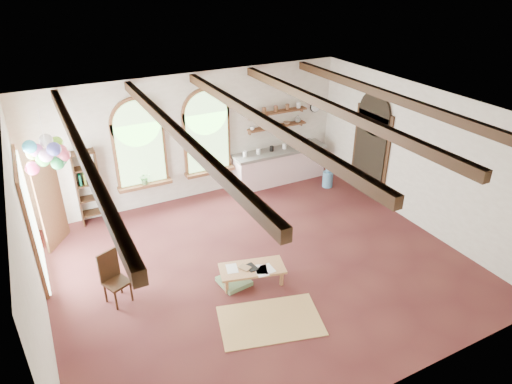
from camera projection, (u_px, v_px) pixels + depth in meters
floor at (260, 264)px, 9.34m from camera, size 8.00×8.00×0.00m
ceiling_beams at (261, 119)px, 7.91m from camera, size 6.20×6.80×0.18m
window_left at (140, 147)px, 10.72m from camera, size 1.30×0.28×2.20m
window_right at (207, 135)px, 11.41m from camera, size 1.30×0.28×2.20m
left_doorway at (31, 222)px, 8.62m from camera, size 0.10×1.90×2.50m
right_doorway at (369, 155)px, 11.63m from camera, size 0.10×1.30×2.40m
kitchen_counter at (280, 165)px, 12.58m from camera, size 2.68×0.62×0.94m
wall_shelf_lower at (277, 126)px, 12.23m from camera, size 1.70×0.24×0.04m
wall_shelf_upper at (277, 112)px, 12.04m from camera, size 1.70×0.24×0.04m
wall_clock at (315, 107)px, 12.63m from camera, size 0.32×0.04×0.32m
bookshelf at (88, 188)px, 10.44m from camera, size 0.53×0.32×1.80m
coffee_table at (252, 269)px, 8.69m from camera, size 1.34×0.86×0.35m
side_chair at (117, 288)px, 8.24m from camera, size 0.53×0.53×1.01m
floor_mat at (270, 321)px, 7.90m from camera, size 1.97×1.50×0.02m
floor_cushion at (234, 281)px, 8.79m from camera, size 0.60×0.60×0.09m
water_jug_a at (304, 167)px, 13.00m from camera, size 0.32×0.32×0.62m
water_jug_b at (328, 178)px, 12.39m from camera, size 0.28×0.28×0.55m
balloon_cluster at (47, 154)px, 8.53m from camera, size 0.82×0.90×1.16m
table_book at (242, 270)px, 8.60m from camera, size 0.25×0.28×0.02m
tablet at (251, 267)px, 8.67m from camera, size 0.21×0.28×0.01m
potted_plant_left at (145, 178)px, 10.99m from camera, size 0.27×0.23×0.30m
potted_plant_right at (210, 165)px, 11.69m from camera, size 0.27×0.23×0.30m
shelf_cup_a at (252, 128)px, 11.89m from camera, size 0.12×0.10×0.10m
shelf_cup_b at (264, 126)px, 12.03m from camera, size 0.10×0.10×0.09m
shelf_bowl_a at (276, 125)px, 12.19m from camera, size 0.22×0.22×0.05m
shelf_bowl_b at (287, 123)px, 12.33m from camera, size 0.20×0.20×0.06m
shelf_vase at (298, 119)px, 12.44m from camera, size 0.18×0.18×0.19m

